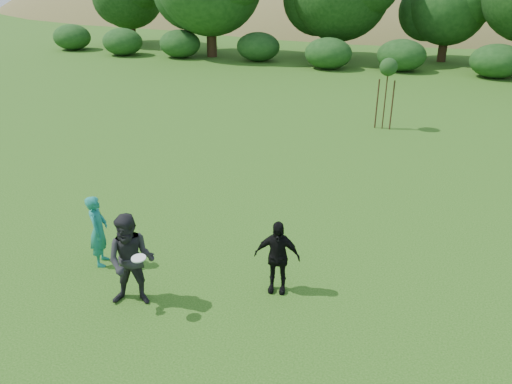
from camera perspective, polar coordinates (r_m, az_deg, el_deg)
ground at (r=10.24m, az=-6.32°, el=-12.11°), size 120.00×120.00×0.00m
player_teal at (r=11.42m, az=-17.57°, el=-4.23°), size 0.61×0.71×1.64m
player_grey at (r=9.86m, az=-14.06°, el=-7.63°), size 1.12×1.00×1.92m
player_black at (r=10.03m, az=2.42°, el=-7.41°), size 0.98×0.56×1.58m
frisbee at (r=9.34m, az=-13.27°, el=-7.38°), size 0.27×0.27×0.04m
sapling at (r=20.81m, az=14.89°, el=13.42°), size 0.70×0.70×2.85m
hillside at (r=77.92m, az=17.84°, el=9.72°), size 150.00×72.00×52.00m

